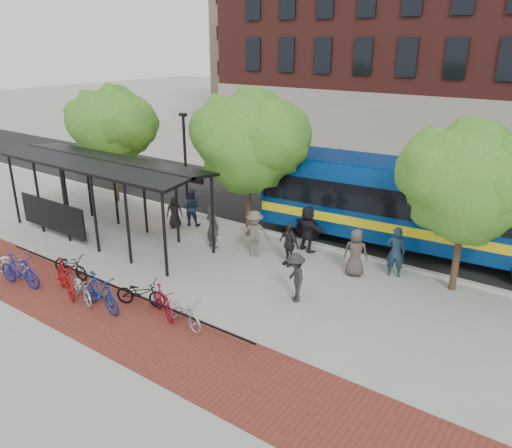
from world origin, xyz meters
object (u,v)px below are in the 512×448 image
Objects in this scene: bike_6 at (82,288)px; pedestrian_5 at (308,229)px; bike_2 at (12,264)px; pedestrian_7 at (396,252)px; tree_b at (250,137)px; bike_10 at (183,312)px; bus at (420,203)px; bike_5 at (65,278)px; pedestrian_0 at (174,211)px; bike_9 at (163,302)px; bike_3 at (20,271)px; pedestrian_9 at (296,277)px; pedestrian_3 at (255,234)px; bus_shelter at (101,171)px; bike_4 at (70,266)px; pedestrian_4 at (289,244)px; bike_7 at (100,292)px; lamp_post_left at (185,163)px; pedestrian_2 at (191,207)px; bike_8 at (141,293)px; pedestrian_6 at (356,252)px; tree_a at (112,123)px; tree_c at (472,179)px; pedestrian_1 at (212,226)px.

pedestrian_5 is at bearing -8.02° from bike_6.
bike_2 is 1.00× the size of pedestrian_7.
tree_b is 8.82m from bike_10.
bus reaches higher than bike_5.
pedestrian_0 is at bearing -161.10° from tree_b.
bike_3 is at bearing 128.23° from bike_9.
bike_9 is 4.43m from pedestrian_9.
bus_shelter is at bearing 162.63° from pedestrian_3.
bus_shelter is at bearing 28.60° from bike_4.
bike_10 is 1.02× the size of pedestrian_4.
pedestrian_4 reaches higher than bike_6.
bus_shelter is at bearing 56.34° from bike_7.
bus is at bearing -48.02° from bike_4.
bike_7 is (4.67, 0.37, 0.11)m from bike_2.
bike_4 reaches higher than bike_6.
bus reaches higher than bike_3.
pedestrian_3 is (5.02, -0.54, 0.19)m from pedestrian_0.
pedestrian_2 is at bearing -38.65° from lamp_post_left.
bike_8 is 0.98× the size of pedestrian_2.
bike_2 reaches higher than bike_8.
lamp_post_left is at bearing 4.16° from bike_4.
bike_3 is at bearing -137.01° from bus.
bike_9 is 7.31m from pedestrian_6.
bike_5 is at bearing 24.43° from pedestrian_7.
bike_8 is 1.00× the size of pedestrian_4.
bike_8 is 7.88m from pedestrian_6.
bike_3 is 1.07× the size of pedestrian_6.
pedestrian_4 is (0.28, 5.66, 0.41)m from bike_10.
tree_b is 3.28× the size of bike_3.
bus_shelter reaches higher than bike_4.
pedestrian_3 reaches higher than pedestrian_4.
lamp_post_left reaches higher than pedestrian_3.
tree_a reaches higher than pedestrian_7.
pedestrian_1 is at bearing -167.83° from tree_c.
bike_4 is 0.85× the size of bike_7.
bike_6 is at bearing -146.43° from pedestrian_3.
bus reaches higher than bus_shelter.
pedestrian_7 is (9.76, 7.11, 0.52)m from bike_4.
bus_shelter is 5.70m from bike_3.
pedestrian_7 is (7.30, 1.84, 0.03)m from pedestrian_1.
pedestrian_4 is at bearing -19.22° from bike_7.
bike_10 is at bearing -115.64° from bus.
lamp_post_left is 2.25m from pedestrian_2.
bus is 8.77× the size of pedestrian_0.
pedestrian_7 is at bearing 36.80° from pedestrian_4.
bike_8 is at bearing -36.59° from tree_a.
bike_2 is (-11.38, -11.27, -1.57)m from bus.
bus_shelter is 5.15× the size of bike_7.
pedestrian_4 is at bearing -8.00° from tree_a.
bike_4 is 8.44m from pedestrian_9.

